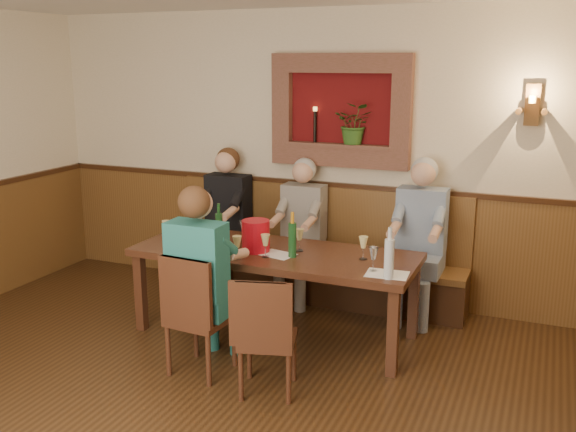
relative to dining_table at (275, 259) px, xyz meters
name	(u,v)px	position (x,y,z in m)	size (l,w,h in m)	color
room_shell	(137,141)	(0.00, -1.85, 1.21)	(6.04, 6.04, 2.82)	beige
wainscoting	(149,361)	(0.00, -1.85, -0.09)	(6.02, 6.02, 1.15)	brown
wall_niche	(344,116)	(0.24, 1.09, 1.13)	(1.36, 0.30, 1.06)	#5A0C0E
wall_sconce	(532,106)	(1.90, 1.08, 1.27)	(0.25, 0.20, 0.35)	brown
dining_table	(275,259)	(0.00, 0.00, 0.00)	(2.40, 0.90, 0.75)	#3A1F11
bench	(313,266)	(0.00, 0.94, -0.35)	(3.00, 0.45, 1.11)	#381E0F
chair_near_left	(200,338)	(-0.24, -0.86, -0.40)	(0.45, 0.45, 0.95)	#3A1F11
chair_near_right	(268,359)	(0.36, -0.95, -0.42)	(0.48, 0.48, 0.88)	#3A1F11
person_bench_left	(225,232)	(-0.93, 0.84, -0.07)	(0.44, 0.53, 1.46)	black
person_bench_mid	(300,243)	(-0.10, 0.84, -0.10)	(0.41, 0.50, 1.41)	#5E5656
person_bench_right	(418,253)	(1.05, 0.84, -0.06)	(0.44, 0.54, 1.48)	navy
person_chair_front	(205,294)	(-0.24, -0.78, -0.07)	(0.43, 0.53, 1.45)	#1C5563
spittoon_bucket	(256,236)	(-0.14, -0.07, 0.21)	(0.23, 0.23, 0.27)	red
wine_bottle_green_a	(292,239)	(0.20, -0.11, 0.23)	(0.07, 0.07, 0.38)	#19471E
wine_bottle_green_b	(219,227)	(-0.54, 0.02, 0.22)	(0.08, 0.08, 0.36)	#19471E
water_bottle	(389,258)	(1.06, -0.32, 0.23)	(0.09, 0.09, 0.39)	silver
tasting_sheet_a	(188,249)	(-0.71, -0.23, 0.08)	(0.30, 0.22, 0.00)	white
tasting_sheet_b	(277,254)	(0.06, -0.09, 0.08)	(0.28, 0.20, 0.00)	white
tasting_sheet_c	(387,274)	(1.03, -0.24, 0.08)	(0.31, 0.22, 0.00)	white
tasting_sheet_d	(216,254)	(-0.41, -0.28, 0.08)	(0.30, 0.22, 0.00)	white
wine_glass_0	(201,237)	(-0.62, -0.15, 0.17)	(0.08, 0.08, 0.19)	#DFD285
wine_glass_1	(299,240)	(0.19, 0.07, 0.17)	(0.08, 0.08, 0.19)	#DFD285
wine_glass_2	(244,231)	(-0.36, 0.15, 0.17)	(0.08, 0.08, 0.19)	white
wine_glass_3	(166,231)	(-1.00, -0.11, 0.17)	(0.08, 0.08, 0.19)	#DFD285
wine_glass_4	(199,229)	(-0.77, 0.07, 0.17)	(0.08, 0.08, 0.19)	white
wine_glass_5	(265,246)	(0.00, -0.19, 0.17)	(0.08, 0.08, 0.19)	#DFD285
wine_glass_6	(363,248)	(0.76, 0.05, 0.17)	(0.08, 0.08, 0.19)	#DFD285
wine_glass_7	(373,259)	(0.91, -0.21, 0.17)	(0.08, 0.08, 0.19)	white
wine_glass_8	(237,247)	(-0.19, -0.32, 0.17)	(0.08, 0.08, 0.19)	#DFD285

